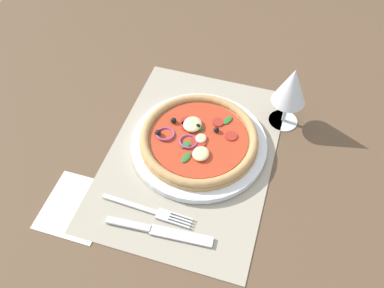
{
  "coord_description": "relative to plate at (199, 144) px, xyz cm",
  "views": [
    {
      "loc": [
        49.84,
        15.43,
        69.22
      ],
      "look_at": [
        -0.77,
        0.0,
        2.83
      ],
      "focal_mm": 38.89,
      "sensor_mm": 36.0,
      "label": 1
    }
  ],
  "objects": [
    {
      "name": "napkin",
      "position": [
        20.62,
        -18.21,
        -0.94
      ],
      "size": [
        13.41,
        12.08,
        0.36
      ],
      "primitive_type": "cube",
      "rotation": [
        0.0,
        0.0,
        -0.0
      ],
      "color": "silver",
      "rests_on": "ground_plane"
    },
    {
      "name": "knife",
      "position": [
        21.11,
        -1.12,
        -0.46
      ],
      "size": [
        2.96,
        20.07,
        0.62
      ],
      "rotation": [
        0.0,
        0.0,
        1.64
      ],
      "color": "silver",
      "rests_on": "placemat"
    },
    {
      "name": "ground_plane",
      "position": [
        2.57,
        -0.96,
        -2.32
      ],
      "size": [
        190.0,
        140.0,
        2.4
      ],
      "primitive_type": "cube",
      "color": "brown"
    },
    {
      "name": "plate",
      "position": [
        0.0,
        0.0,
        0.0
      ],
      "size": [
        28.46,
        28.46,
        1.43
      ],
      "primitive_type": "cylinder",
      "color": "white",
      "rests_on": "placemat"
    },
    {
      "name": "wine_glass",
      "position": [
        -12.61,
        15.85,
        9.14
      ],
      "size": [
        7.2,
        7.2,
        14.9
      ],
      "color": "silver",
      "rests_on": "ground_plane"
    },
    {
      "name": "pizza",
      "position": [
        -0.0,
        -0.06,
        1.8
      ],
      "size": [
        24.66,
        24.66,
        2.6
      ],
      "color": "tan",
      "rests_on": "plate"
    },
    {
      "name": "fork",
      "position": [
        17.68,
        -4.05,
        -0.5
      ],
      "size": [
        2.47,
        18.05,
        0.44
      ],
      "rotation": [
        0.0,
        0.0,
        1.52
      ],
      "color": "silver",
      "rests_on": "placemat"
    },
    {
      "name": "placemat",
      "position": [
        2.57,
        -0.96,
        -0.92
      ],
      "size": [
        47.69,
        33.48,
        0.4
      ],
      "primitive_type": "cube",
      "color": "#A39984",
      "rests_on": "ground_plane"
    }
  ]
}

